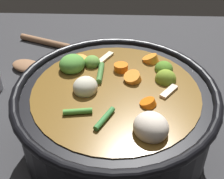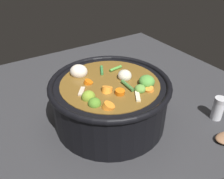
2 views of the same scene
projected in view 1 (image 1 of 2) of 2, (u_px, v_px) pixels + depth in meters
The scene contains 3 objects.
ground_plane at pixel (115, 146), 0.57m from camera, with size 1.10×1.10×0.00m, color #2D2D30.
cooking_pot at pixel (116, 118), 0.53m from camera, with size 0.33×0.33×0.16m.
wooden_spoon at pixel (39, 55), 0.80m from camera, with size 0.19×0.19×0.02m.
Camera 1 is at (-0.01, 0.38, 0.44)m, focal length 50.43 mm.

